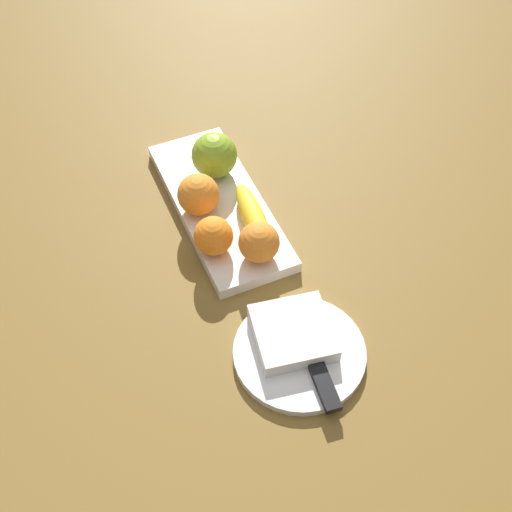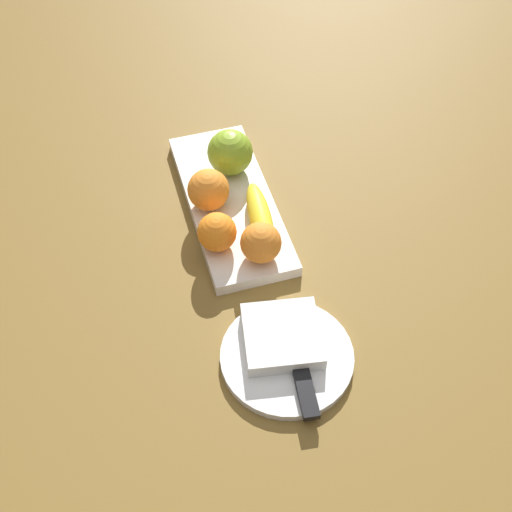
% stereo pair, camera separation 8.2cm
% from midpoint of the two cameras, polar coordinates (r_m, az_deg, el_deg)
% --- Properties ---
extents(ground_plane, '(2.40, 2.40, 0.00)m').
position_cam_midpoint_polar(ground_plane, '(1.17, 0.49, 3.02)').
color(ground_plane, brown).
extents(fruit_tray, '(0.37, 0.15, 0.02)m').
position_cam_midpoint_polar(fruit_tray, '(1.18, -0.28, 4.59)').
color(fruit_tray, white).
rests_on(fruit_tray, ground_plane).
extents(apple, '(0.08, 0.08, 0.08)m').
position_cam_midpoint_polar(apple, '(1.20, -0.30, 8.93)').
color(apple, '#87AE28').
rests_on(apple, fruit_tray).
extents(banana, '(0.17, 0.05, 0.04)m').
position_cam_midpoint_polar(banana, '(1.12, 2.47, 3.26)').
color(banana, yellow).
rests_on(banana, fruit_tray).
extents(orange_near_apple, '(0.07, 0.07, 0.07)m').
position_cam_midpoint_polar(orange_near_apple, '(1.14, -2.10, 5.69)').
color(orange_near_apple, orange).
rests_on(orange_near_apple, fruit_tray).
extents(orange_near_banana, '(0.07, 0.07, 0.07)m').
position_cam_midpoint_polar(orange_near_banana, '(1.06, 2.63, 1.06)').
color(orange_near_banana, orange).
rests_on(orange_near_banana, fruit_tray).
extents(orange_center, '(0.07, 0.07, 0.07)m').
position_cam_midpoint_polar(orange_center, '(1.07, -1.25, 1.99)').
color(orange_center, orange).
rests_on(orange_center, fruit_tray).
extents(dinner_plate, '(0.20, 0.20, 0.01)m').
position_cam_midpoint_polar(dinner_plate, '(1.00, 5.07, -8.84)').
color(dinner_plate, white).
rests_on(dinner_plate, ground_plane).
extents(folded_napkin, '(0.13, 0.13, 0.03)m').
position_cam_midpoint_polar(folded_napkin, '(0.99, 4.66, -7.07)').
color(folded_napkin, white).
rests_on(folded_napkin, dinner_plate).
extents(knife, '(0.18, 0.04, 0.01)m').
position_cam_midpoint_polar(knife, '(0.97, 6.57, -10.83)').
color(knife, silver).
rests_on(knife, dinner_plate).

